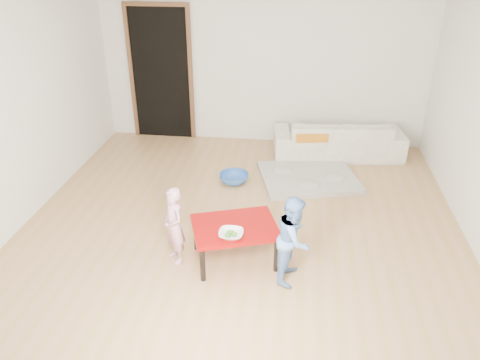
% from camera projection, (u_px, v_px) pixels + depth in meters
% --- Properties ---
extents(floor, '(5.00, 5.00, 0.01)m').
position_uv_depth(floor, '(242.00, 221.00, 5.48)').
color(floor, '#AE884A').
rests_on(floor, ground).
extents(back_wall, '(5.00, 0.02, 2.60)m').
position_uv_depth(back_wall, '(263.00, 60.00, 7.07)').
color(back_wall, white).
rests_on(back_wall, floor).
extents(left_wall, '(0.02, 5.00, 2.60)m').
position_uv_depth(left_wall, '(18.00, 106.00, 5.16)').
color(left_wall, white).
rests_on(left_wall, floor).
extents(doorway, '(1.02, 0.08, 2.11)m').
position_uv_depth(doorway, '(161.00, 75.00, 7.36)').
color(doorway, brown).
rests_on(doorway, back_wall).
extents(sofa, '(1.97, 0.94, 0.55)m').
position_uv_depth(sofa, '(338.00, 138.00, 7.01)').
color(sofa, white).
rests_on(sofa, floor).
extents(cushion, '(0.52, 0.47, 0.12)m').
position_uv_depth(cushion, '(310.00, 133.00, 6.78)').
color(cushion, orange).
rests_on(cushion, sofa).
extents(red_table, '(0.99, 0.86, 0.41)m').
position_uv_depth(red_table, '(235.00, 243.00, 4.74)').
color(red_table, '#890907').
rests_on(red_table, floor).
extents(bowl, '(0.24, 0.24, 0.06)m').
position_uv_depth(bowl, '(231.00, 234.00, 4.46)').
color(bowl, white).
rests_on(bowl, red_table).
extents(broccoli, '(0.12, 0.12, 0.06)m').
position_uv_depth(broccoli, '(231.00, 234.00, 4.46)').
color(broccoli, '#2D5919').
rests_on(broccoli, red_table).
extents(child_pink, '(0.34, 0.36, 0.82)m').
position_uv_depth(child_pink, '(174.00, 226.00, 4.64)').
color(child_pink, '#D15F82').
rests_on(child_pink, floor).
extents(child_blue, '(0.42, 0.49, 0.89)m').
position_uv_depth(child_blue, '(294.00, 239.00, 4.39)').
color(child_blue, '#6899F1').
rests_on(child_blue, floor).
extents(basin, '(0.40, 0.40, 0.12)m').
position_uv_depth(basin, '(234.00, 178.00, 6.31)').
color(basin, '#2F61B1').
rests_on(basin, floor).
extents(blanket, '(1.49, 1.34, 0.06)m').
position_uv_depth(blanket, '(308.00, 177.00, 6.40)').
color(blanket, '#BAB2A4').
rests_on(blanket, floor).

